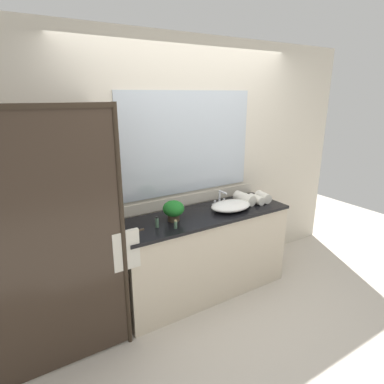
% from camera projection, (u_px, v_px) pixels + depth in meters
% --- Properties ---
extents(ground_plane, '(8.00, 8.00, 0.00)m').
position_uv_depth(ground_plane, '(204.00, 291.00, 3.48)').
color(ground_plane, beige).
extents(wall_back_with_mirror, '(4.40, 0.06, 2.60)m').
position_uv_depth(wall_back_with_mirror, '(187.00, 167.00, 3.37)').
color(wall_back_with_mirror, beige).
rests_on(wall_back_with_mirror, ground_plane).
extents(vanity_cabinet, '(1.80, 0.58, 0.90)m').
position_uv_depth(vanity_cabinet, '(204.00, 253.00, 3.35)').
color(vanity_cabinet, beige).
rests_on(vanity_cabinet, ground_plane).
extents(shower_enclosure, '(1.20, 0.59, 2.00)m').
position_uv_depth(shower_enclosure, '(77.00, 239.00, 2.38)').
color(shower_enclosure, '#2D2319').
rests_on(shower_enclosure, ground_plane).
extents(sink_basin, '(0.45, 0.31, 0.09)m').
position_uv_depth(sink_basin, '(231.00, 206.00, 3.30)').
color(sink_basin, white).
rests_on(sink_basin, vanity_cabinet).
extents(faucet, '(0.17, 0.14, 0.16)m').
position_uv_depth(faucet, '(220.00, 200.00, 3.45)').
color(faucet, silver).
rests_on(faucet, vanity_cabinet).
extents(potted_plant, '(0.20, 0.20, 0.20)m').
position_uv_depth(potted_plant, '(174.00, 210.00, 3.00)').
color(potted_plant, '#473828').
rests_on(potted_plant, vanity_cabinet).
extents(amenity_bottle_shampoo, '(0.03, 0.03, 0.10)m').
position_uv_depth(amenity_bottle_shampoo, '(157.00, 222.00, 2.87)').
color(amenity_bottle_shampoo, '#4C7056').
rests_on(amenity_bottle_shampoo, vanity_cabinet).
extents(amenity_bottle_body_wash, '(0.03, 0.03, 0.08)m').
position_uv_depth(amenity_bottle_body_wash, '(176.00, 224.00, 2.85)').
color(amenity_bottle_body_wash, '#4C7056').
rests_on(amenity_bottle_body_wash, vanity_cabinet).
extents(rolled_towel_near_edge, '(0.14, 0.20, 0.11)m').
position_uv_depth(rolled_towel_near_edge, '(263.00, 197.00, 3.55)').
color(rolled_towel_near_edge, silver).
rests_on(rolled_towel_near_edge, vanity_cabinet).
extents(rolled_towel_middle, '(0.09, 0.19, 0.09)m').
position_uv_depth(rolled_towel_middle, '(256.00, 199.00, 3.49)').
color(rolled_towel_middle, silver).
rests_on(rolled_towel_middle, vanity_cabinet).
extents(rolled_towel_far_edge, '(0.13, 0.25, 0.12)m').
position_uv_depth(rolled_towel_far_edge, '(245.00, 198.00, 3.49)').
color(rolled_towel_far_edge, silver).
rests_on(rolled_towel_far_edge, vanity_cabinet).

